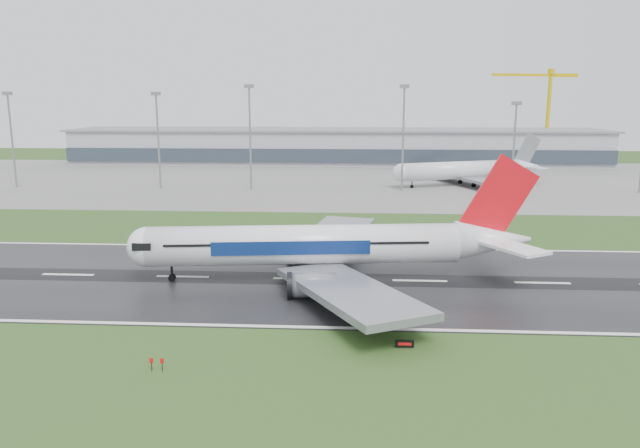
{
  "coord_description": "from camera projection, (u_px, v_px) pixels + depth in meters",
  "views": [
    {
      "loc": [
        9.16,
        -97.02,
        29.84
      ],
      "look_at": [
        2.67,
        12.0,
        7.0
      ],
      "focal_mm": 33.94,
      "sensor_mm": 36.0,
      "label": 1
    }
  ],
  "objects": [
    {
      "name": "floodmast_0",
      "position": [
        12.0,
        142.0,
        202.16
      ],
      "size": [
        0.64,
        0.64,
        30.65
      ],
      "primitive_type": "cylinder",
      "color": "gray",
      "rests_on": "ground"
    },
    {
      "name": "main_airliner",
      "position": [
        333.0,
        221.0,
        99.62
      ],
      "size": [
        74.04,
        71.23,
        19.82
      ],
      "primitive_type": null,
      "rotation": [
        0.0,
        0.0,
        0.12
      ],
      "color": "white",
      "rests_on": "runway"
    },
    {
      "name": "floodmast_1",
      "position": [
        158.0,
        143.0,
        199.27
      ],
      "size": [
        0.64,
        0.64,
        30.57
      ],
      "primitive_type": "cylinder",
      "color": "gray",
      "rests_on": "ground"
    },
    {
      "name": "ground",
      "position": [
        300.0,
        279.0,
        101.44
      ],
      "size": [
        520.0,
        520.0,
        0.0
      ],
      "primitive_type": "plane",
      "color": "#264419",
      "rests_on": "ground"
    },
    {
      "name": "runway_sign",
      "position": [
        405.0,
        344.0,
        73.35
      ],
      "size": [
        2.31,
        0.36,
        1.04
      ],
      "primitive_type": null,
      "rotation": [
        0.0,
        0.0,
        -0.04
      ],
      "color": "black",
      "rests_on": "ground"
    },
    {
      "name": "runway",
      "position": [
        300.0,
        279.0,
        101.43
      ],
      "size": [
        400.0,
        45.0,
        0.1
      ],
      "primitive_type": "cube",
      "color": "black",
      "rests_on": "ground"
    },
    {
      "name": "tower_crane",
      "position": [
        548.0,
        115.0,
        286.62
      ],
      "size": [
        42.77,
        13.97,
        43.25
      ],
      "primitive_type": null,
      "rotation": [
        0.0,
        0.0,
        0.27
      ],
      "color": "#D0A907",
      "rests_on": "ground"
    },
    {
      "name": "apron",
      "position": [
        331.0,
        180.0,
        223.57
      ],
      "size": [
        400.0,
        130.0,
        0.08
      ],
      "primitive_type": "cube",
      "color": "slate",
      "rests_on": "ground"
    },
    {
      "name": "floodmast_3",
      "position": [
        403.0,
        140.0,
        194.38
      ],
      "size": [
        0.64,
        0.64,
        32.79
      ],
      "primitive_type": "cylinder",
      "color": "gray",
      "rests_on": "ground"
    },
    {
      "name": "floodmast_2",
      "position": [
        250.0,
        140.0,
        197.26
      ],
      "size": [
        0.64,
        0.64,
        32.91
      ],
      "primitive_type": "cylinder",
      "color": "gray",
      "rests_on": "ground"
    },
    {
      "name": "floodmast_4",
      "position": [
        514.0,
        149.0,
        192.87
      ],
      "size": [
        0.64,
        0.64,
        27.55
      ],
      "primitive_type": "cylinder",
      "color": "gray",
      "rests_on": "ground"
    },
    {
      "name": "terminal",
      "position": [
        336.0,
        147.0,
        280.67
      ],
      "size": [
        240.0,
        36.0,
        15.0
      ],
      "primitive_type": "cube",
      "color": "#92939C",
      "rests_on": "ground"
    },
    {
      "name": "parked_airliner",
      "position": [
        467.0,
        161.0,
        208.12
      ],
      "size": [
        74.48,
        72.23,
        17.13
      ],
      "primitive_type": null,
      "rotation": [
        0.0,
        0.0,
        0.38
      ],
      "color": "silver",
      "rests_on": "apron"
    }
  ]
}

